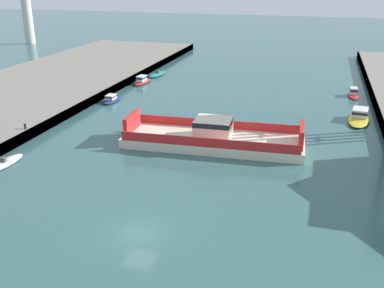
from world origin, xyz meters
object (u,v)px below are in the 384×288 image
(moored_boat_near_left, at_px, (142,80))
(moored_boat_mid_left, at_px, (353,93))
(moored_boat_mid_right, at_px, (360,116))
(chain_ferry, at_px, (213,138))
(moored_boat_far_left, at_px, (157,74))
(moored_boat_near_right, at_px, (4,163))
(moored_boat_far_right, at_px, (112,99))

(moored_boat_near_left, distance_m, moored_boat_mid_left, 38.04)
(moored_boat_mid_right, bearing_deg, chain_ferry, -139.09)
(chain_ferry, bearing_deg, moored_boat_far_left, 120.02)
(chain_ferry, distance_m, moored_boat_near_left, 34.47)
(moored_boat_mid_left, bearing_deg, moored_boat_near_right, -132.77)
(moored_boat_near_left, xyz_separation_m, moored_boat_mid_right, (38.21, -12.37, 0.04))
(chain_ferry, bearing_deg, moored_boat_near_right, -149.55)
(moored_boat_mid_left, distance_m, moored_boat_far_right, 40.65)
(moored_boat_near_right, relative_size, moored_boat_far_right, 1.09)
(moored_boat_mid_left, bearing_deg, moored_boat_near_left, -177.96)
(chain_ferry, xyz_separation_m, moored_boat_near_left, (-20.54, 27.68, -0.47))
(moored_boat_far_right, bearing_deg, moored_boat_mid_left, 21.01)
(moored_boat_mid_right, distance_m, moored_boat_far_left, 42.73)
(moored_boat_mid_left, xyz_separation_m, moored_boat_mid_right, (0.19, -13.72, 0.06))
(moored_boat_mid_right, distance_m, moored_boat_far_right, 38.14)
(moored_boat_mid_right, xyz_separation_m, moored_boat_far_right, (-38.13, -0.85, -0.17))
(chain_ferry, distance_m, moored_boat_far_left, 40.46)
(moored_boat_near_left, relative_size, moored_boat_mid_left, 1.16)
(moored_boat_mid_left, relative_size, moored_boat_far_right, 0.99)
(moored_boat_mid_left, height_order, moored_boat_far_left, moored_boat_mid_left)
(moored_boat_far_left, bearing_deg, moored_boat_near_right, -90.38)
(moored_boat_mid_right, bearing_deg, moored_boat_mid_left, 90.78)
(moored_boat_far_left, height_order, moored_boat_far_right, moored_boat_far_right)
(chain_ferry, relative_size, moored_boat_near_right, 3.77)
(moored_boat_near_right, xyz_separation_m, moored_boat_far_right, (0.08, 26.54, 0.24))
(moored_boat_near_right, height_order, moored_boat_mid_left, moored_boat_mid_left)
(chain_ferry, distance_m, moored_boat_near_right, 23.85)
(chain_ferry, xyz_separation_m, moored_boat_far_left, (-20.24, 35.03, -0.74))
(moored_boat_mid_left, distance_m, moored_boat_mid_right, 13.72)
(moored_boat_far_right, bearing_deg, moored_boat_near_right, -90.18)
(chain_ferry, bearing_deg, moored_boat_far_right, 144.76)
(moored_boat_near_left, xyz_separation_m, moored_boat_mid_left, (38.02, 1.35, -0.02))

